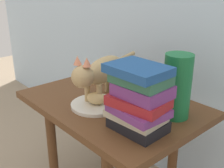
{
  "coord_description": "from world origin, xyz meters",
  "views": [
    {
      "loc": [
        0.83,
        -0.73,
        1.05
      ],
      "look_at": [
        0.0,
        0.0,
        0.62
      ],
      "focal_mm": 44.74,
      "sensor_mm": 36.0,
      "label": 1
    }
  ],
  "objects": [
    {
      "name": "book_stack",
      "position": [
        0.24,
        -0.09,
        0.66
      ],
      "size": [
        0.22,
        0.17,
        0.24
      ],
      "color": "black",
      "rests_on": "side_table"
    },
    {
      "name": "bread_roll",
      "position": [
        -0.0,
        -0.09,
        0.58
      ],
      "size": [
        0.1,
        0.09,
        0.05
      ],
      "primitive_type": "ellipsoid",
      "rotation": [
        0.0,
        0.0,
        0.53
      ],
      "color": "#E0BC7A",
      "rests_on": "plate"
    },
    {
      "name": "side_table",
      "position": [
        0.0,
        0.0,
        0.46
      ],
      "size": [
        0.77,
        0.54,
        0.54
      ],
      "color": "brown",
      "rests_on": "ground"
    },
    {
      "name": "cat",
      "position": [
        -0.04,
        -0.03,
        0.67
      ],
      "size": [
        0.19,
        0.46,
        0.23
      ],
      "color": "tan",
      "rests_on": "side_table"
    },
    {
      "name": "tv_remote",
      "position": [
        0.13,
        0.1,
        0.55
      ],
      "size": [
        0.15,
        0.12,
        0.02
      ],
      "primitive_type": "cube",
      "rotation": [
        0.0,
        0.0,
        0.63
      ],
      "color": "black",
      "rests_on": "side_table"
    },
    {
      "name": "green_vase",
      "position": [
        0.27,
        0.09,
        0.66
      ],
      "size": [
        0.11,
        0.11,
        0.25
      ],
      "primitive_type": "cylinder",
      "color": "#196B38",
      "rests_on": "side_table"
    },
    {
      "name": "plate",
      "position": [
        -0.01,
        -0.08,
        0.55
      ],
      "size": [
        0.21,
        0.21,
        0.01
      ],
      "primitive_type": "cylinder",
      "color": "silver",
      "rests_on": "side_table"
    },
    {
      "name": "candle_jar",
      "position": [
        -0.23,
        0.11,
        0.58
      ],
      "size": [
        0.07,
        0.07,
        0.08
      ],
      "color": "silver",
      "rests_on": "side_table"
    }
  ]
}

